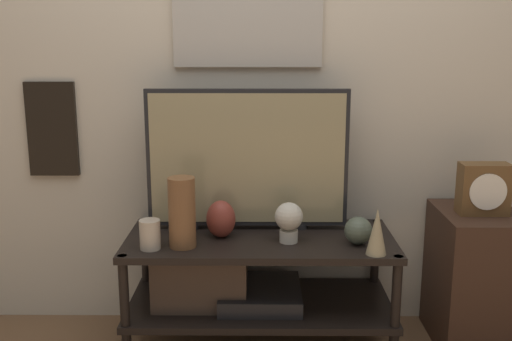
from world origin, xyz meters
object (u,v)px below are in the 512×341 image
Objects in this scene: vase_tall_ceramic at (182,212)px; mantel_clock at (484,189)px; vase_urn_stoneware at (221,219)px; decorative_bust at (289,220)px; vase_round_glass at (359,231)px; vase_slim_bronze at (377,232)px; television at (248,159)px; candle_jar at (150,235)px.

mantel_clock is at bearing 6.02° from vase_tall_ceramic.
vase_tall_ceramic is 0.20m from vase_urn_stoneware.
mantel_clock is at bearing 5.09° from decorative_bust.
vase_round_glass is at bearing 2.90° from vase_tall_ceramic.
vase_tall_ceramic is 1.29m from mantel_clock.
vase_slim_bronze is 0.55m from mantel_clock.
vase_slim_bronze is 1.63× the size of vase_round_glass.
vase_tall_ceramic is 1.71× the size of decorative_bust.
television is 7.23× the size of candle_jar.
vase_tall_ceramic is (-0.26, -0.24, -0.18)m from television.
vase_tall_ceramic is at bearing -177.10° from vase_round_glass.
candle_jar is 1.43m from mantel_clock.
mantel_clock is at bearing 10.15° from vase_round_glass.
mantel_clock reaches higher than candle_jar.
vase_urn_stoneware is at bearing 38.44° from vase_tall_ceramic.
vase_tall_ceramic is 2.51× the size of vase_round_glass.
television reaches higher than mantel_clock.
vase_tall_ceramic is at bearing -172.22° from decorative_bust.
mantel_clock is (1.13, 0.01, 0.13)m from vase_urn_stoneware.
vase_slim_bronze is at bearing -31.58° from television.
decorative_bust is at bearing 7.78° from vase_tall_ceramic.
mantel_clock is at bearing 0.76° from vase_urn_stoneware.
television is at bearing 157.01° from vase_round_glass.
television reaches higher than decorative_bust.
vase_tall_ceramic is 1.33× the size of mantel_clock.
vase_tall_ceramic is at bearing -141.56° from vase_urn_stoneware.
vase_slim_bronze is 0.67m from vase_urn_stoneware.
mantel_clock is (1.28, 0.14, 0.07)m from vase_tall_ceramic.
vase_round_glass is 0.68× the size of decorative_bust.
candle_jar is (-0.28, -0.15, -0.02)m from vase_urn_stoneware.
vase_urn_stoneware is 1.14m from mantel_clock.
vase_tall_ceramic reaches higher than vase_round_glass.
candle_jar is at bearing -146.03° from television.
vase_urn_stoneware is 0.32m from candle_jar.
vase_urn_stoneware is at bearing -134.18° from television.
vase_round_glass is 0.29m from decorative_bust.
vase_slim_bronze is at bearing -22.92° from decorative_bust.
television is at bearing 135.43° from decorative_bust.
decorative_bust is 0.77× the size of mantel_clock.
television is at bearing 33.97° from candle_jar.
vase_tall_ceramic reaches higher than vase_urn_stoneware.
decorative_bust is (0.29, -0.06, 0.02)m from vase_urn_stoneware.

